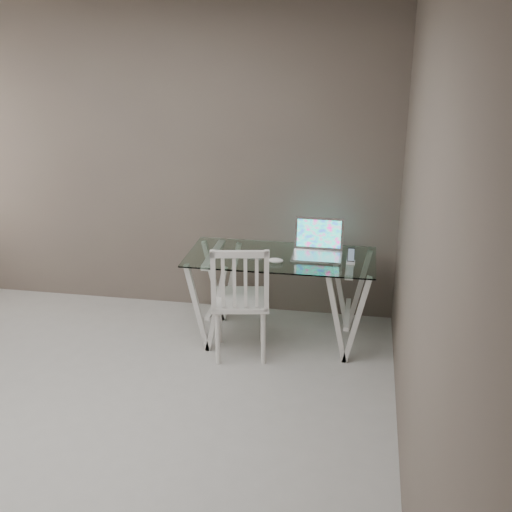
{
  "coord_description": "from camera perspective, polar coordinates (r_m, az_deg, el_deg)",
  "views": [
    {
      "loc": [
        1.69,
        -3.07,
        2.55
      ],
      "look_at": [
        0.92,
        1.38,
        0.85
      ],
      "focal_mm": 45.0,
      "sensor_mm": 36.0,
      "label": 1
    }
  ],
  "objects": [
    {
      "name": "chair",
      "position": [
        4.93,
        -1.4,
        -3.66
      ],
      "size": [
        0.5,
        0.5,
        0.95
      ],
      "rotation": [
        0.0,
        0.0,
        0.18
      ],
      "color": "white",
      "rests_on": "ground"
    },
    {
      "name": "laptop",
      "position": [
        5.16,
        5.51,
        0.83
      ],
      "size": [
        0.39,
        0.33,
        0.28
      ],
      "color": "silver",
      "rests_on": "desk"
    },
    {
      "name": "phone_dock",
      "position": [
        5.01,
        8.43,
        -0.28
      ],
      "size": [
        0.07,
        0.07,
        0.12
      ],
      "color": "white",
      "rests_on": "desk"
    },
    {
      "name": "keyboard",
      "position": [
        5.12,
        -1.0,
        0.06
      ],
      "size": [
        0.29,
        0.13,
        0.01
      ],
      "primitive_type": "cube",
      "color": "silver",
      "rests_on": "desk"
    },
    {
      "name": "room",
      "position": [
        3.65,
        -19.26,
        6.25
      ],
      "size": [
        4.5,
        4.52,
        2.71
      ],
      "color": "#ADABA5",
      "rests_on": "ground"
    },
    {
      "name": "mouse",
      "position": [
        4.98,
        1.76,
        -0.4
      ],
      "size": [
        0.12,
        0.07,
        0.04
      ],
      "primitive_type": "ellipsoid",
      "color": "white",
      "rests_on": "desk"
    },
    {
      "name": "desk",
      "position": [
        5.26,
        2.17,
        -3.72
      ],
      "size": [
        1.5,
        0.7,
        0.75
      ],
      "color": "silver",
      "rests_on": "ground"
    }
  ]
}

